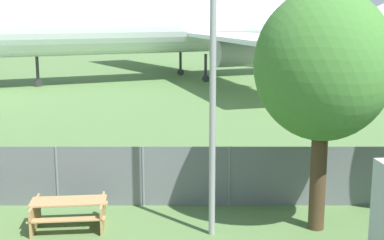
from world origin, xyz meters
The scene contains 5 objects.
perimeter_fence centered at (0.00, 10.28, 0.90)m, with size 56.07×0.07×1.81m.
airplane centered at (0.28, 41.64, 4.55)m, with size 43.41×35.06×13.72m.
picnic_bench_near_cabin centered at (-1.83, 8.63, 0.48)m, with size 2.11×1.59×0.76m.
tree_behind_benches centered at (4.73, 8.56, 4.32)m, with size 3.49×3.49×6.27m.
light_mast centered at (1.95, 8.18, 4.33)m, with size 0.44×0.44×6.99m.
Camera 1 is at (1.44, -4.82, 5.61)m, focal length 50.00 mm.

